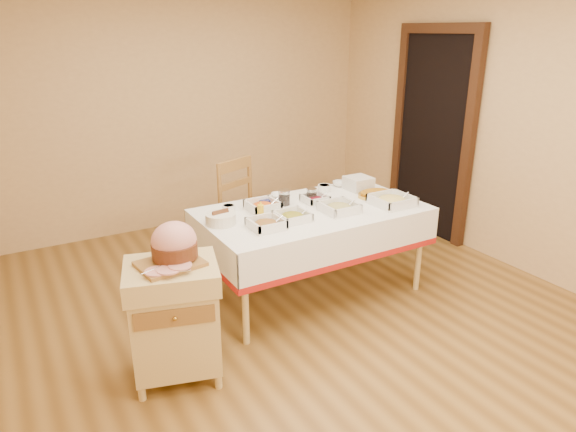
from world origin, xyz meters
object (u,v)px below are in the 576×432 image
object	(u,v)px
dining_table	(312,227)
plate_stack	(358,183)
preserve_jar_left	(284,198)
dining_chair	(249,216)
preserve_jar_right	(312,196)
bread_basket	(221,218)
brass_platter	(375,194)
ham_on_board	(174,246)
butcher_cart	(175,315)
mustard_bottle	(261,212)

from	to	relation	value
dining_table	plate_stack	world-z (taller)	plate_stack
preserve_jar_left	plate_stack	distance (m)	0.80
dining_chair	preserve_jar_left	xyz separation A→B (m)	(0.11, -0.46, 0.28)
dining_chair	preserve_jar_right	distance (m)	0.67
preserve_jar_right	plate_stack	world-z (taller)	plate_stack
dining_table	bread_basket	bearing A→B (deg)	175.85
preserve_jar_left	brass_platter	xyz separation A→B (m)	(0.81, -0.20, -0.04)
dining_chair	bread_basket	bearing A→B (deg)	-130.62
bread_basket	dining_chair	bearing A→B (deg)	49.38
ham_on_board	bread_basket	bearing A→B (deg)	45.80
butcher_cart	ham_on_board	xyz separation A→B (m)	(0.04, 0.03, 0.45)
dining_table	preserve_jar_right	bearing A→B (deg)	58.96
plate_stack	mustard_bottle	bearing A→B (deg)	-166.70
butcher_cart	preserve_jar_left	distance (m)	1.47
butcher_cart	ham_on_board	bearing A→B (deg)	38.13
brass_platter	dining_table	bearing A→B (deg)	-179.71
mustard_bottle	plate_stack	bearing A→B (deg)	13.30
butcher_cart	brass_platter	size ratio (longest dim) A/B	2.38
butcher_cart	plate_stack	distance (m)	2.19
dining_table	preserve_jar_right	xyz separation A→B (m)	(0.10, 0.17, 0.21)
ham_on_board	bread_basket	distance (m)	0.78
dining_table	bread_basket	distance (m)	0.81
mustard_bottle	plate_stack	world-z (taller)	mustard_bottle
preserve_jar_right	brass_platter	bearing A→B (deg)	-16.26
dining_table	bread_basket	xyz separation A→B (m)	(-0.78, 0.06, 0.20)
preserve_jar_left	mustard_bottle	bearing A→B (deg)	-145.67
dining_chair	ham_on_board	bearing A→B (deg)	-132.38
dining_table	butcher_cart	xyz separation A→B (m)	(-1.36, -0.53, -0.15)
preserve_jar_right	dining_chair	bearing A→B (deg)	125.81
dining_chair	ham_on_board	xyz separation A→B (m)	(-1.06, -1.16, 0.37)
dining_table	brass_platter	bearing A→B (deg)	0.29
ham_on_board	preserve_jar_left	world-z (taller)	ham_on_board
preserve_jar_left	preserve_jar_right	bearing A→B (deg)	-8.66
butcher_cart	preserve_jar_right	world-z (taller)	preserve_jar_right
butcher_cart	mustard_bottle	size ratio (longest dim) A/B	5.10
bread_basket	brass_platter	distance (m)	1.44
butcher_cart	ham_on_board	world-z (taller)	ham_on_board
ham_on_board	mustard_bottle	bearing A→B (deg)	29.41
dining_chair	bread_basket	distance (m)	0.84
ham_on_board	preserve_jar_right	xyz separation A→B (m)	(1.42, 0.67, -0.09)
preserve_jar_left	preserve_jar_right	xyz separation A→B (m)	(0.25, -0.04, -0.01)
dining_chair	mustard_bottle	world-z (taller)	dining_chair
bread_basket	brass_platter	world-z (taller)	bread_basket
dining_chair	mustard_bottle	xyz separation A→B (m)	(-0.23, -0.69, 0.29)
dining_table	dining_chair	distance (m)	0.72
preserve_jar_right	bread_basket	world-z (taller)	preserve_jar_right
dining_chair	mustard_bottle	size ratio (longest dim) A/B	6.68
mustard_bottle	brass_platter	bearing A→B (deg)	1.60
bread_basket	mustard_bottle	bearing A→B (deg)	-16.17
mustard_bottle	bread_basket	distance (m)	0.31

